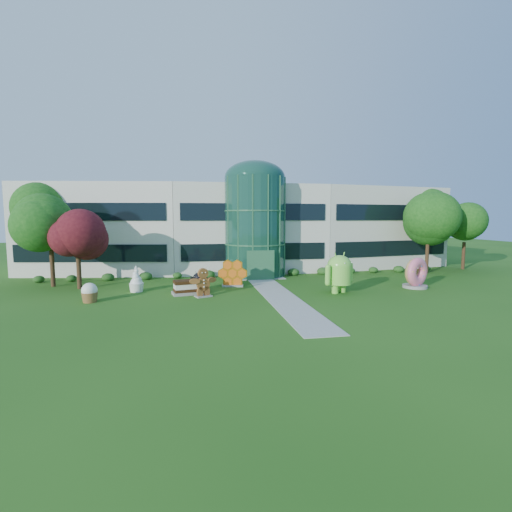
{
  "coord_description": "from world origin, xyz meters",
  "views": [
    {
      "loc": [
        -6.64,
        -24.71,
        5.88
      ],
      "look_at": [
        -0.99,
        6.0,
        2.6
      ],
      "focal_mm": 26.0,
      "sensor_mm": 36.0,
      "label": 1
    }
  ],
  "objects": [
    {
      "name": "ground",
      "position": [
        0.0,
        0.0,
        0.0
      ],
      "size": [
        140.0,
        140.0,
        0.0
      ],
      "primitive_type": "plane",
      "color": "#215114",
      "rests_on": "ground"
    },
    {
      "name": "honeycomb",
      "position": [
        -2.95,
        6.29,
        1.04
      ],
      "size": [
        2.76,
        1.38,
        2.07
      ],
      "primitive_type": null,
      "rotation": [
        0.0,
        0.0,
        -0.17
      ],
      "color": "orange",
      "rests_on": "ground"
    },
    {
      "name": "android_green",
      "position": [
        4.89,
        2.14,
        1.74
      ],
      "size": [
        3.64,
        3.14,
        3.47
      ],
      "primitive_type": null,
      "rotation": [
        0.0,
        0.0,
        0.43
      ],
      "color": "#7ADA45",
      "rests_on": "ground"
    },
    {
      "name": "android_black",
      "position": [
        -5.84,
        4.91,
        0.86
      ],
      "size": [
        1.81,
        1.56,
        1.73
      ],
      "primitive_type": null,
      "rotation": [
        0.0,
        0.0,
        -0.43
      ],
      "color": "black",
      "rests_on": "ground"
    },
    {
      "name": "trees_backdrop",
      "position": [
        0.0,
        13.0,
        4.2
      ],
      "size": [
        52.0,
        8.0,
        8.4
      ],
      "primitive_type": null,
      "color": "#154A12",
      "rests_on": "ground"
    },
    {
      "name": "gingerbread",
      "position": [
        -5.6,
        2.57,
        1.08
      ],
      "size": [
        2.51,
        1.7,
        2.16
      ],
      "primitive_type": null,
      "rotation": [
        0.0,
        0.0,
        0.38
      ],
      "color": "brown",
      "rests_on": "ground"
    },
    {
      "name": "walkway",
      "position": [
        0.0,
        2.0,
        0.02
      ],
      "size": [
        2.4,
        20.0,
        0.04
      ],
      "primitive_type": "cube",
      "color": "#9E9E93",
      "rests_on": "ground"
    },
    {
      "name": "building",
      "position": [
        0.0,
        18.0,
        4.65
      ],
      "size": [
        46.0,
        15.0,
        9.3
      ],
      "primitive_type": null,
      "color": "beige",
      "rests_on": "ground"
    },
    {
      "name": "tree_red",
      "position": [
        -15.5,
        7.5,
        3.0
      ],
      "size": [
        4.0,
        4.0,
        6.0
      ],
      "primitive_type": null,
      "color": "#3F0C14",
      "rests_on": "ground"
    },
    {
      "name": "froyo",
      "position": [
        -10.72,
        5.38,
        1.04
      ],
      "size": [
        1.58,
        1.58,
        2.07
      ],
      "primitive_type": null,
      "rotation": [
        0.0,
        0.0,
        -0.4
      ],
      "color": "white",
      "rests_on": "ground"
    },
    {
      "name": "cupcake",
      "position": [
        -13.43,
        2.2,
        0.69
      ],
      "size": [
        1.31,
        1.31,
        1.37
      ],
      "primitive_type": null,
      "rotation": [
        0.0,
        0.0,
        -0.16
      ],
      "color": "white",
      "rests_on": "ground"
    },
    {
      "name": "donut",
      "position": [
        11.97,
        2.91,
        1.29
      ],
      "size": [
        2.75,
        2.09,
        2.58
      ],
      "primitive_type": null,
      "rotation": [
        0.0,
        0.0,
        0.41
      ],
      "color": "#D75270",
      "rests_on": "ground"
    },
    {
      "name": "atrium",
      "position": [
        0.0,
        12.0,
        4.9
      ],
      "size": [
        6.0,
        6.0,
        9.8
      ],
      "primitive_type": "cylinder",
      "color": "#194738",
      "rests_on": "ground"
    },
    {
      "name": "ice_cream_sandwich",
      "position": [
        -6.64,
        3.7,
        0.55
      ],
      "size": [
        2.69,
        1.73,
        1.11
      ],
      "primitive_type": null,
      "rotation": [
        0.0,
        0.0,
        0.21
      ],
      "color": "black",
      "rests_on": "ground"
    }
  ]
}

